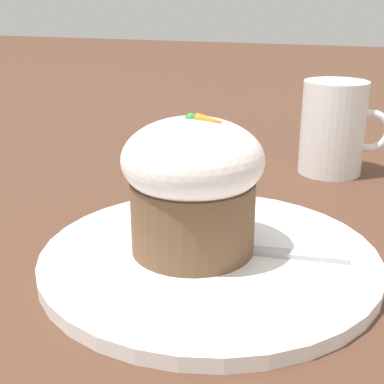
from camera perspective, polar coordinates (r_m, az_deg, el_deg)
ground_plane at (r=0.42m, az=1.84°, el=-7.68°), size 4.00×4.00×0.00m
dessert_plate at (r=0.41m, az=1.85°, el=-7.02°), size 0.26×0.26×0.01m
carrot_cake at (r=0.39m, az=0.00°, el=0.87°), size 0.11×0.11×0.11m
spoon at (r=0.41m, az=4.52°, el=-5.89°), size 0.12×0.04×0.01m
coffee_cup at (r=0.63m, az=14.90°, el=6.62°), size 0.10×0.07×0.11m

